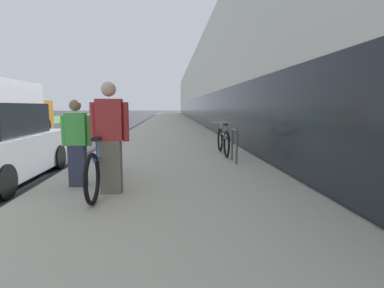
% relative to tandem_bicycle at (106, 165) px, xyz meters
% --- Properties ---
extents(sidewalk_slab, '(4.77, 70.00, 0.15)m').
position_rel_tandem_bicycle_xyz_m(sidewalk_slab, '(1.12, 19.21, -0.47)').
color(sidewalk_slab, '#B2AA99').
rests_on(sidewalk_slab, ground).
extents(storefront_facade, '(10.01, 70.00, 6.83)m').
position_rel_tandem_bicycle_xyz_m(storefront_facade, '(8.54, 27.21, 2.86)').
color(storefront_facade, silver).
rests_on(storefront_facade, ground).
extents(lawn_strip, '(7.54, 70.00, 0.03)m').
position_rel_tandem_bicycle_xyz_m(lawn_strip, '(-13.02, 23.21, -0.53)').
color(lawn_strip, '#518E42').
rests_on(lawn_strip, ground).
extents(tandem_bicycle, '(0.52, 2.63, 0.95)m').
position_rel_tandem_bicycle_xyz_m(tandem_bicycle, '(0.00, 0.00, 0.00)').
color(tandem_bicycle, black).
rests_on(tandem_bicycle, sidewalk_slab).
extents(person_rider, '(0.61, 0.24, 1.79)m').
position_rel_tandem_bicycle_xyz_m(person_rider, '(0.15, -0.33, 0.50)').
color(person_rider, '#756B5B').
rests_on(person_rider, sidewalk_slab).
extents(person_bystander, '(0.52, 0.20, 1.52)m').
position_rel_tandem_bicycle_xyz_m(person_bystander, '(-0.52, 0.14, 0.37)').
color(person_bystander, '#33384C').
rests_on(person_bystander, sidewalk_slab).
extents(bike_rack_hoop, '(0.05, 0.60, 0.84)m').
position_rel_tandem_bicycle_xyz_m(bike_rack_hoop, '(2.74, 2.19, 0.11)').
color(bike_rack_hoop, '#4C4C51').
rests_on(bike_rack_hoop, sidewalk_slab).
extents(cruiser_bike_nearest, '(0.52, 1.79, 0.93)m').
position_rel_tandem_bicycle_xyz_m(cruiser_bike_nearest, '(2.68, 3.46, -0.01)').
color(cruiser_bike_nearest, black).
rests_on(cruiser_bike_nearest, sidewalk_slab).
extents(moving_truck, '(2.47, 6.43, 2.82)m').
position_rel_tandem_bicycle_xyz_m(moving_truck, '(-7.32, 10.90, 0.88)').
color(moving_truck, orange).
rests_on(moving_truck, ground).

